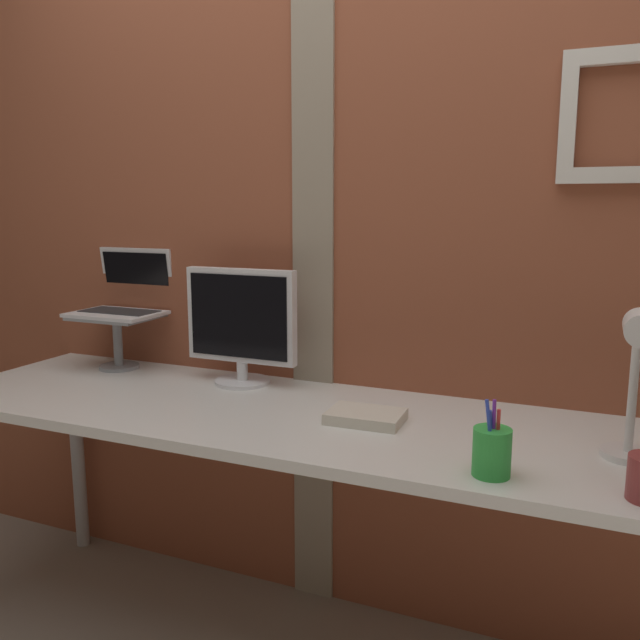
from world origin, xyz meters
The scene contains 8 objects.
brick_wall_back centered at (0.00, 0.39, 1.18)m, with size 3.73×0.16×2.36m.
desk centered at (0.03, 0.00, 0.70)m, with size 2.34×0.66×0.77m.
monitor centered at (-0.29, 0.21, 0.98)m, with size 0.38×0.18×0.38m.
laptop_stand centered at (-0.80, 0.21, 0.90)m, with size 0.28×0.22×0.19m.
laptop centered at (-0.80, 0.27, 1.03)m, with size 0.31×0.25×0.23m.
desk_lamp centered at (0.85, -0.05, 0.99)m, with size 0.12×0.20×0.36m.
pen_cup centered at (0.57, -0.23, 0.83)m, with size 0.08×0.08×0.17m.
paper_clutter_stack centered at (0.21, 0.00, 0.79)m, with size 0.20×0.14×0.03m, color silver.
Camera 1 is at (0.76, -1.60, 1.35)m, focal length 36.71 mm.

